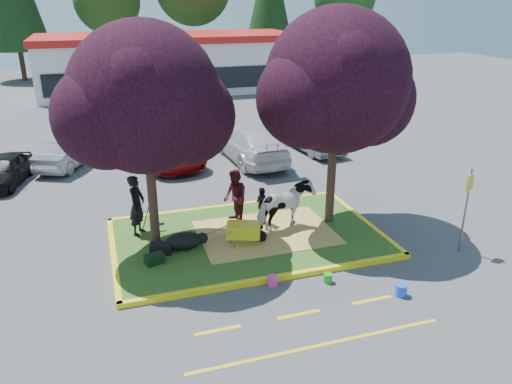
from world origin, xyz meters
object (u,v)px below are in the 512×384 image
object	(u,v)px
bucket_green	(328,278)
calf	(184,241)
handler	(137,205)
wheelbarrow	(244,230)
car_black	(5,170)
bucket_blue	(401,290)
sign_post	(467,201)
cow	(285,207)
car_silver	(68,152)
bucket_pink	(273,281)

from	to	relation	value
bucket_green	calf	bearing A→B (deg)	139.92
handler	wheelbarrow	world-z (taller)	handler
calf	car_black	size ratio (longest dim) A/B	0.32
bucket_blue	car_black	world-z (taller)	car_black
sign_post	car_black	bearing A→B (deg)	121.06
cow	calf	distance (m)	3.36
bucket_green	bucket_blue	xyz separation A→B (m)	(1.50, -1.15, 0.03)
cow	car_silver	xyz separation A→B (m)	(-6.77, 9.47, -0.30)
handler	car_silver	distance (m)	8.63
bucket_pink	bucket_blue	distance (m)	3.30
handler	sign_post	world-z (taller)	sign_post
calf	handler	distance (m)	2.00
cow	handler	distance (m)	4.62
bucket_blue	car_silver	world-z (taller)	car_silver
bucket_pink	car_black	world-z (taller)	car_black
wheelbarrow	car_black	distance (m)	11.32
calf	bucket_green	xyz separation A→B (m)	(3.35, -2.82, -0.27)
calf	handler	world-z (taller)	handler
handler	bucket_blue	bearing A→B (deg)	-104.83
cow	bucket_green	world-z (taller)	cow
cow	bucket_blue	xyz separation A→B (m)	(1.55, -4.26, -0.79)
car_black	car_silver	size ratio (longest dim) A/B	0.90
handler	sign_post	distance (m)	9.85
sign_post	bucket_pink	bearing A→B (deg)	159.52
handler	car_black	world-z (taller)	handler
cow	car_silver	bearing A→B (deg)	17.10
calf	car_black	world-z (taller)	car_black
bucket_green	handler	bearing A→B (deg)	136.59
bucket_blue	car_black	bearing A→B (deg)	131.56
handler	bucket_green	distance (m)	6.30
cow	handler	xyz separation A→B (m)	(-4.47, 1.17, 0.16)
bucket_blue	car_black	xyz separation A→B (m)	(-10.69, 12.06, 0.45)
wheelbarrow	sign_post	size ratio (longest dim) A/B	0.68
calf	bucket_green	world-z (taller)	calf
handler	bucket_pink	world-z (taller)	handler
handler	bucket_blue	xyz separation A→B (m)	(6.02, -5.43, -0.96)
car_silver	car_black	bearing A→B (deg)	59.69
calf	wheelbarrow	bearing A→B (deg)	-9.49
handler	cow	bearing A→B (deg)	-77.45
handler	car_silver	bearing A→B (deg)	42.71
calf	sign_post	bearing A→B (deg)	-17.28
calf	handler	xyz separation A→B (m)	(-1.17, 1.46, 0.72)
car_black	car_silver	world-z (taller)	car_silver
handler	wheelbarrow	bearing A→B (deg)	-93.57
cow	wheelbarrow	distance (m)	1.67
calf	car_silver	distance (m)	10.36
calf	bucket_blue	distance (m)	6.27
sign_post	car_black	size ratio (longest dim) A/B	0.74
handler	bucket_blue	size ratio (longest dim) A/B	6.11
handler	car_black	xyz separation A→B (m)	(-4.67, 6.63, -0.51)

